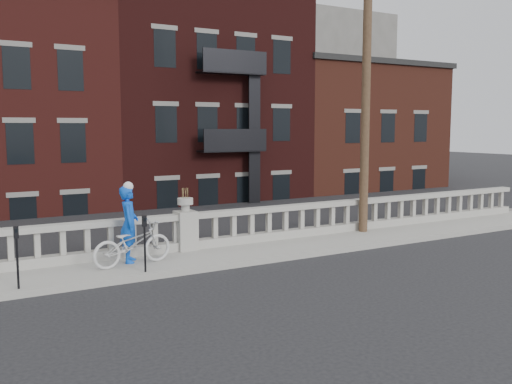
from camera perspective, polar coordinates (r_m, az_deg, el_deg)
ground at (r=12.89m, az=0.05°, el=-9.68°), size 120.00×120.00×0.00m
sidewalk at (r=15.45m, az=-5.61°, el=-6.68°), size 32.00×2.20×0.15m
balustrade at (r=16.19m, az=-7.05°, el=-4.05°), size 28.00×0.34×1.03m
planter_pedestal at (r=16.15m, az=-7.06°, el=-3.39°), size 0.55×0.55×1.76m
lower_level at (r=34.42m, az=-18.92°, el=4.58°), size 80.00×44.00×20.80m
utility_pole at (r=19.02m, az=10.97°, el=11.36°), size 1.60×0.28×10.00m
parking_meter_b at (r=13.19m, az=-22.80°, el=-5.37°), size 0.10×0.09×1.36m
parking_meter_c at (r=13.82m, az=-11.07°, el=-4.45°), size 0.10×0.09×1.36m
bicycle at (r=14.61m, az=-12.26°, el=-5.06°), size 2.18×1.05×1.10m
cyclist at (r=14.90m, az=-12.58°, el=-3.16°), size 0.69×0.84×1.96m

